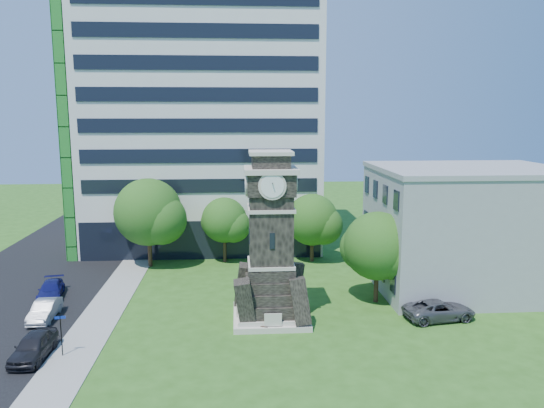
{
  "coord_description": "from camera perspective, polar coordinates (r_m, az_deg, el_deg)",
  "views": [
    {
      "loc": [
        0.66,
        -34.58,
        14.76
      ],
      "look_at": [
        3.42,
        7.0,
        7.64
      ],
      "focal_mm": 35.0,
      "sensor_mm": 36.0,
      "label": 1
    }
  ],
  "objects": [
    {
      "name": "tree_east",
      "position": [
        42.38,
        11.37,
        -4.68
      ],
      "size": [
        5.91,
        5.38,
        7.25
      ],
      "rotation": [
        0.0,
        0.0,
        -0.41
      ],
      "color": "#332114",
      "rests_on": "ground"
    },
    {
      "name": "park_bench",
      "position": [
        37.44,
        -1.77,
        -12.75
      ],
      "size": [
        1.71,
        0.46,
        0.88
      ],
      "rotation": [
        0.0,
        0.0,
        -0.4
      ],
      "color": "black",
      "rests_on": "ground"
    },
    {
      "name": "clock_tower",
      "position": [
        37.86,
        -0.14,
        -4.8
      ],
      "size": [
        5.4,
        5.4,
        12.22
      ],
      "color": "beige",
      "rests_on": "ground"
    },
    {
      "name": "office_low",
      "position": [
        47.72,
        20.17,
        -2.45
      ],
      "size": [
        15.2,
        12.2,
        10.4
      ],
      "color": "#949799",
      "rests_on": "ground"
    },
    {
      "name": "ground",
      "position": [
        37.61,
        -4.63,
        -13.44
      ],
      "size": [
        160.0,
        160.0,
        0.0
      ],
      "primitive_type": "plane",
      "color": "#2B5718",
      "rests_on": "ground"
    },
    {
      "name": "car_street_mid",
      "position": [
        42.52,
        -23.25,
        -10.46
      ],
      "size": [
        1.55,
        4.17,
        1.36
      ],
      "primitive_type": "imported",
      "rotation": [
        0.0,
        0.0,
        0.03
      ],
      "color": "gray",
      "rests_on": "ground"
    },
    {
      "name": "tree_ne",
      "position": [
        53.2,
        4.43,
        -1.87
      ],
      "size": [
        5.71,
        5.19,
        6.89
      ],
      "rotation": [
        0.0,
        0.0,
        -0.42
      ],
      "color": "#332114",
      "rests_on": "ground"
    },
    {
      "name": "tree_nw",
      "position": [
        52.46,
        -13.06,
        -1.08
      ],
      "size": [
        7.18,
        6.52,
        8.66
      ],
      "rotation": [
        0.0,
        0.0,
        0.14
      ],
      "color": "#332114",
      "rests_on": "ground"
    },
    {
      "name": "sidewalk",
      "position": [
        43.44,
        -17.39,
        -10.59
      ],
      "size": [
        3.0,
        70.0,
        0.06
      ],
      "primitive_type": "cube",
      "color": "gray",
      "rests_on": "ground"
    },
    {
      "name": "office_tall",
      "position": [
        60.55,
        -7.56,
        9.11
      ],
      "size": [
        26.2,
        15.11,
        28.6
      ],
      "color": "silver",
      "rests_on": "ground"
    },
    {
      "name": "tree_nc",
      "position": [
        52.97,
        -5.09,
        -1.91
      ],
      "size": [
        4.97,
        4.52,
        6.57
      ],
      "rotation": [
        0.0,
        0.0,
        0.24
      ],
      "color": "#332114",
      "rests_on": "ground"
    },
    {
      "name": "car_street_south",
      "position": [
        36.46,
        -24.27,
        -13.77
      ],
      "size": [
        1.95,
        4.55,
        1.53
      ],
      "primitive_type": "imported",
      "rotation": [
        0.0,
        0.0,
        -0.03
      ],
      "color": "black",
      "rests_on": "ground"
    },
    {
      "name": "street_sign",
      "position": [
        35.69,
        -21.75,
        -12.54
      ],
      "size": [
        0.64,
        0.06,
        2.67
      ],
      "rotation": [
        0.0,
        0.0,
        0.16
      ],
      "color": "black",
      "rests_on": "ground"
    },
    {
      "name": "car_east_lot",
      "position": [
        40.97,
        17.55,
        -10.82
      ],
      "size": [
        5.47,
        3.15,
        1.44
      ],
      "primitive_type": "imported",
      "rotation": [
        0.0,
        0.0,
        1.73
      ],
      "color": "#4B4B50",
      "rests_on": "ground"
    },
    {
      "name": "car_street_north",
      "position": [
        47.1,
        -22.69,
        -8.52
      ],
      "size": [
        2.57,
        4.66,
        1.28
      ],
      "primitive_type": "imported",
      "rotation": [
        0.0,
        0.0,
        0.18
      ],
      "color": "navy",
      "rests_on": "ground"
    }
  ]
}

